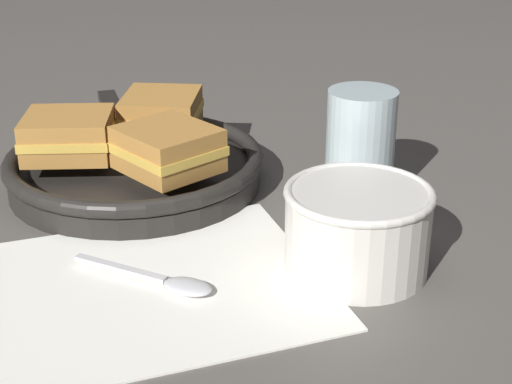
# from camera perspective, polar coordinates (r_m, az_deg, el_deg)

# --- Properties ---
(ground_plane) EXTENTS (4.00, 4.00, 0.00)m
(ground_plane) POSITION_cam_1_polar(r_m,az_deg,el_deg) (0.77, -0.97, -3.73)
(ground_plane) COLOR #56514C
(napkin) EXTENTS (0.33, 0.29, 0.00)m
(napkin) POSITION_cam_1_polar(r_m,az_deg,el_deg) (0.70, -7.75, -6.73)
(napkin) COLOR white
(napkin) RESTS_ON ground_plane
(soup_bowl) EXTENTS (0.13, 0.13, 0.08)m
(soup_bowl) POSITION_cam_1_polar(r_m,az_deg,el_deg) (0.71, 7.40, -2.36)
(soup_bowl) COLOR silver
(soup_bowl) RESTS_ON ground_plane
(spoon) EXTENTS (0.12, 0.10, 0.01)m
(spoon) POSITION_cam_1_polar(r_m,az_deg,el_deg) (0.69, -6.38, -6.48)
(spoon) COLOR silver
(spoon) RESTS_ON napkin
(skillet) EXTENTS (0.29, 0.41, 0.04)m
(skillet) POSITION_cam_1_polar(r_m,az_deg,el_deg) (0.90, -8.79, 1.79)
(skillet) COLOR black
(skillet) RESTS_ON ground_plane
(sandwich_near_left) EXTENTS (0.11, 0.10, 0.05)m
(sandwich_near_left) POSITION_cam_1_polar(r_m,az_deg,el_deg) (0.88, -13.48, 4.05)
(sandwich_near_left) COLOR #B27A38
(sandwich_near_left) RESTS_ON skillet
(sandwich_near_right) EXTENTS (0.12, 0.13, 0.05)m
(sandwich_near_right) POSITION_cam_1_polar(r_m,az_deg,el_deg) (0.83, -6.43, 3.13)
(sandwich_near_right) COLOR #B27A38
(sandwich_near_right) RESTS_ON skillet
(sandwich_far_left) EXTENTS (0.11, 0.12, 0.05)m
(sandwich_far_left) POSITION_cam_1_polar(r_m,az_deg,el_deg) (0.94, -6.89, 5.72)
(sandwich_far_left) COLOR #B27A38
(sandwich_far_left) RESTS_ON skillet
(drinking_glass) EXTENTS (0.07, 0.07, 0.12)m
(drinking_glass) POSITION_cam_1_polar(r_m,az_deg,el_deg) (0.85, 7.59, 3.35)
(drinking_glass) COLOR silver
(drinking_glass) RESTS_ON ground_plane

